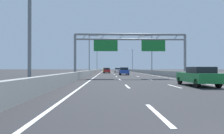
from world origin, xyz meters
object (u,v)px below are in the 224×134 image
(streetlamp_left_mid, at_px, (90,52))
(yellow_car, at_px, (106,70))
(sign_gantry, at_px, (130,44))
(green_car, at_px, (198,76))
(streetlamp_left_far, at_px, (98,59))
(streetlamp_right_far, at_px, (132,59))
(blue_car, at_px, (124,71))
(silver_car, at_px, (107,69))
(streetlamp_right_mid, at_px, (151,52))
(red_car, at_px, (107,70))
(white_car, at_px, (118,70))
(orange_car, at_px, (107,69))

(streetlamp_left_mid, relative_size, yellow_car, 2.31)
(sign_gantry, distance_m, green_car, 14.05)
(streetlamp_left_mid, bearing_deg, streetlamp_left_far, 90.00)
(streetlamp_right_far, relative_size, yellow_car, 2.31)
(blue_car, bearing_deg, streetlamp_left_mid, 133.23)
(green_car, bearing_deg, silver_car, 95.15)
(streetlamp_right_far, bearing_deg, streetlamp_left_mid, -111.83)
(streetlamp_right_mid, xyz_separation_m, yellow_car, (-11.11, 14.56, -4.65))
(sign_gantry, height_order, streetlamp_left_far, streetlamp_left_far)
(streetlamp_right_mid, height_order, red_car, streetlamp_right_mid)
(streetlamp_left_far, xyz_separation_m, white_car, (7.57, -20.84, -4.66))
(sign_gantry, relative_size, streetlamp_right_mid, 1.69)
(streetlamp_right_far, bearing_deg, blue_car, -99.23)
(streetlamp_right_mid, height_order, streetlamp_right_far, same)
(streetlamp_right_far, relative_size, orange_car, 2.05)
(orange_car, bearing_deg, white_car, -85.66)
(red_car, bearing_deg, sign_gantry, -82.74)
(orange_car, bearing_deg, yellow_car, -90.14)
(sign_gantry, bearing_deg, blue_car, 89.42)
(streetlamp_right_far, bearing_deg, yellow_car, -116.07)
(green_car, bearing_deg, streetlamp_left_far, 99.03)
(streetlamp_left_far, distance_m, blue_car, 46.18)
(green_car, bearing_deg, sign_gantry, 106.27)
(streetlamp_left_mid, bearing_deg, streetlamp_right_mid, 0.00)
(red_car, height_order, white_car, white_car)
(blue_car, xyz_separation_m, white_car, (0.00, 24.48, -0.04))
(red_car, relative_size, orange_car, 0.96)
(blue_car, distance_m, orange_car, 72.43)
(orange_car, xyz_separation_m, white_car, (3.63, -47.86, -0.06))
(sign_gantry, height_order, streetlamp_left_mid, streetlamp_left_mid)
(blue_car, relative_size, green_car, 1.02)
(sign_gantry, distance_m, streetlamp_left_mid, 21.68)
(sign_gantry, distance_m, silver_car, 66.89)
(red_car, bearing_deg, streetlamp_right_mid, -28.41)
(streetlamp_left_mid, relative_size, orange_car, 2.05)
(green_car, distance_m, silver_car, 79.92)
(streetlamp_left_far, xyz_separation_m, red_car, (4.10, -31.42, -4.66))
(sign_gantry, bearing_deg, streetlamp_left_mid, 110.07)
(silver_car, bearing_deg, streetlamp_right_far, -39.68)
(streetlamp_right_mid, xyz_separation_m, blue_car, (-7.37, -8.04, -4.62))
(streetlamp_left_mid, height_order, red_car, streetlamp_left_mid)
(streetlamp_right_far, xyz_separation_m, orange_car, (-10.99, 27.02, -4.60))
(orange_car, distance_m, white_car, 48.00)
(silver_car, bearing_deg, yellow_car, -90.39)
(streetlamp_left_mid, xyz_separation_m, green_car, (11.21, -33.27, -4.63))
(green_car, height_order, silver_car, green_car)
(streetlamp_left_far, xyz_separation_m, orange_car, (3.94, 27.02, -4.60))
(streetlamp_left_mid, distance_m, green_car, 35.42)
(blue_car, xyz_separation_m, yellow_car, (-3.75, 22.61, -0.02))
(streetlamp_left_far, bearing_deg, streetlamp_right_far, 0.00)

